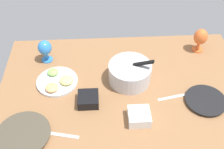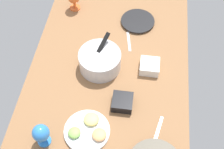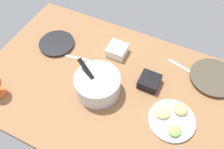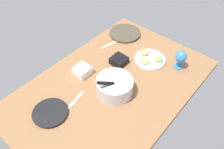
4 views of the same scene
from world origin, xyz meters
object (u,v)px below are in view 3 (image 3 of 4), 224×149
(dinner_plate_right, at_px, (57,44))
(square_bowl_black, at_px, (150,81))
(mixing_bowl, at_px, (97,84))
(square_bowl_white, at_px, (117,50))
(dinner_plate_left, at_px, (213,78))
(fruit_platter, at_px, (172,119))

(dinner_plate_right, relative_size, square_bowl_black, 2.01)
(dinner_plate_right, distance_m, mixing_bowl, 0.49)
(dinner_plate_right, relative_size, square_bowl_white, 2.00)
(mixing_bowl, height_order, square_bowl_white, mixing_bowl)
(mixing_bowl, bearing_deg, dinner_plate_left, -147.51)
(dinner_plate_left, xyz_separation_m, square_bowl_black, (0.35, 0.22, 0.02))
(square_bowl_black, distance_m, square_bowl_white, 0.32)
(fruit_platter, height_order, square_bowl_white, square_bowl_white)
(dinner_plate_left, relative_size, mixing_bowl, 1.07)
(square_bowl_white, bearing_deg, square_bowl_black, 153.26)
(dinner_plate_left, bearing_deg, dinner_plate_right, 9.78)
(dinner_plate_left, xyz_separation_m, fruit_platter, (0.15, 0.39, 0.00))
(dinner_plate_right, distance_m, fruit_platter, 0.93)
(square_bowl_white, bearing_deg, dinner_plate_left, -173.66)
(dinner_plate_right, bearing_deg, fruit_platter, 167.07)
(dinner_plate_left, distance_m, dinner_plate_right, 1.07)
(dinner_plate_right, xyz_separation_m, fruit_platter, (-0.91, 0.21, 0.01))
(square_bowl_black, bearing_deg, fruit_platter, 138.73)
(mixing_bowl, height_order, square_bowl_black, mixing_bowl)
(dinner_plate_right, xyz_separation_m, mixing_bowl, (-0.44, 0.21, 0.06))
(fruit_platter, relative_size, square_bowl_white, 2.13)
(mixing_bowl, relative_size, square_bowl_black, 2.26)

